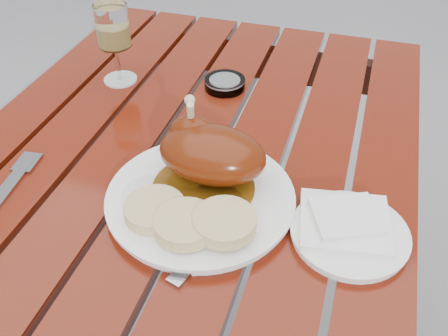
{
  "coord_description": "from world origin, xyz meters",
  "views": [
    {
      "loc": [
        0.27,
        -0.61,
        1.3
      ],
      "look_at": [
        0.09,
        -0.02,
        0.78
      ],
      "focal_mm": 40.0,
      "sensor_mm": 36.0,
      "label": 1
    }
  ],
  "objects_px": {
    "table": "(188,294)",
    "wine_glass": "(115,44)",
    "ashtray": "(225,84)",
    "dinner_plate": "(201,199)",
    "side_plate": "(349,234)"
  },
  "relations": [
    {
      "from": "table",
      "to": "wine_glass",
      "type": "relative_size",
      "value": 7.13
    },
    {
      "from": "wine_glass",
      "to": "ashtray",
      "type": "bearing_deg",
      "value": 8.9
    },
    {
      "from": "dinner_plate",
      "to": "ashtray",
      "type": "distance_m",
      "value": 0.35
    },
    {
      "from": "wine_glass",
      "to": "ashtray",
      "type": "xyz_separation_m",
      "value": [
        0.23,
        0.04,
        -0.07
      ]
    },
    {
      "from": "table",
      "to": "ashtray",
      "type": "xyz_separation_m",
      "value": [
        0.0,
        0.27,
        0.39
      ]
    },
    {
      "from": "side_plate",
      "to": "table",
      "type": "bearing_deg",
      "value": 164.12
    },
    {
      "from": "table",
      "to": "dinner_plate",
      "type": "distance_m",
      "value": 0.4
    },
    {
      "from": "table",
      "to": "side_plate",
      "type": "distance_m",
      "value": 0.49
    },
    {
      "from": "dinner_plate",
      "to": "wine_glass",
      "type": "height_order",
      "value": "wine_glass"
    },
    {
      "from": "table",
      "to": "wine_glass",
      "type": "bearing_deg",
      "value": 133.97
    },
    {
      "from": "ashtray",
      "to": "dinner_plate",
      "type": "bearing_deg",
      "value": -79.14
    },
    {
      "from": "ashtray",
      "to": "wine_glass",
      "type": "bearing_deg",
      "value": -171.1
    },
    {
      "from": "side_plate",
      "to": "dinner_plate",
      "type": "bearing_deg",
      "value": 178.95
    },
    {
      "from": "side_plate",
      "to": "ashtray",
      "type": "bearing_deg",
      "value": 130.32
    },
    {
      "from": "wine_glass",
      "to": "ashtray",
      "type": "relative_size",
      "value": 1.96
    }
  ]
}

